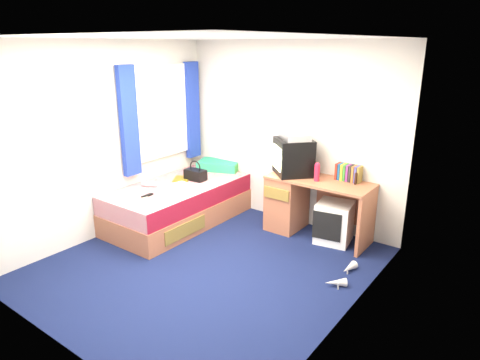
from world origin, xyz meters
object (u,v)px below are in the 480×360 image
Objects in this scene: crt_tv at (293,157)px; picture_frame at (357,178)px; vcr at (294,136)px; handbag at (195,174)px; towel at (182,189)px; white_heels at (342,275)px; bed at (179,204)px; pink_water_bottle at (317,173)px; storage_cube at (334,222)px; magazine at (182,179)px; pillow at (219,165)px; remote_control at (147,195)px; desk at (299,201)px; aerosol_can at (314,170)px; colour_swatch_fan at (145,198)px; water_bottle at (150,184)px.

picture_frame is (0.80, 0.12, -0.16)m from crt_tv.
vcr is 1.50m from handbag.
handbag reaches higher than towel.
white_heels is at bearing -79.71° from picture_frame.
bed is 9.81× the size of pink_water_bottle.
storage_cube is 1.81× the size of magazine.
handbag is (0.07, -0.60, 0.02)m from pillow.
white_heels is at bearing 8.92° from remote_control.
desk is 0.53m from storage_cube.
picture_frame reaches higher than desk.
vcr is 1.42× the size of handbag.
towel is (-1.05, -0.95, -0.39)m from crt_tv.
vcr is 1.57m from towel.
white_heels is (0.29, -0.92, -0.78)m from picture_frame.
aerosol_can is 0.29× the size of white_heels.
pink_water_bottle is (1.71, 0.66, 0.58)m from bed.
magazine is 1.27× the size of colour_swatch_fan.
water_bottle reaches higher than magazine.
crt_tv is 1.92m from colour_swatch_fan.
picture_frame is at bearing 25.62° from water_bottle.
crt_tv is at bearing -6.64° from pillow.
crt_tv is at bearing 16.64° from handbag.
white_heels is (2.54, -0.26, -0.51)m from magazine.
water_bottle is at bearing -148.93° from desk.
crt_tv is at bearing 42.06° from towel.
water_bottle is (-0.24, -0.28, 0.31)m from bed.
aerosol_can is (0.26, 0.06, -0.41)m from vcr.
magazine is at bearing 102.87° from colour_swatch_fan.
handbag is 1.37× the size of colour_swatch_fan.
crt_tv reaches higher than bed.
magazine is at bearing 121.58° from bed.
water_bottle is (-0.12, -0.47, 0.03)m from magazine.
pillow is 2.02m from storage_cube.
remote_control is (0.26, -0.28, -0.03)m from water_bottle.
towel is 1.08× the size of magazine.
aerosol_can is at bearing 133.78° from white_heels.
desk is (1.45, 0.74, 0.14)m from bed.
vcr is (0.00, 0.00, 0.27)m from crt_tv.
pillow is at bearing -144.61° from vcr.
aerosol_can reaches higher than pillow.
colour_swatch_fan is at bearing -141.54° from pink_water_bottle.
pink_water_bottle is at bearing -162.18° from picture_frame.
handbag is at bearing 85.33° from remote_control.
pink_water_bottle reaches higher than bed.
remote_control is 2.50m from white_heels.
picture_frame is 2.56m from remote_control.
magazine is at bearing -176.24° from storage_cube.
vcr reaches higher than white_heels.
desk reaches higher than colour_swatch_fan.
handbag is at bearing -118.96° from vcr.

